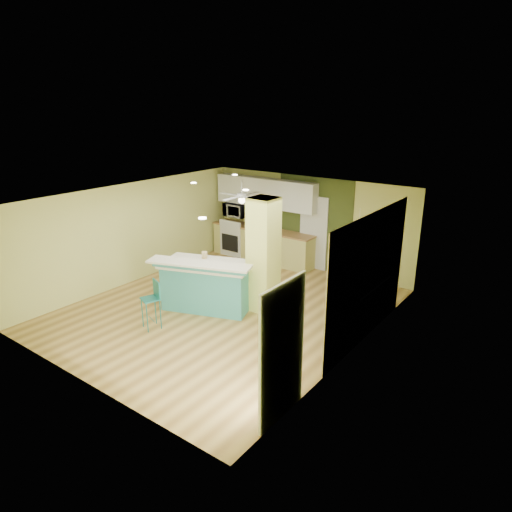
% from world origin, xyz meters
% --- Properties ---
extents(floor, '(6.00, 7.00, 0.01)m').
position_xyz_m(floor, '(0.00, 0.00, -0.01)').
color(floor, olive).
rests_on(floor, ground).
extents(ceiling, '(6.00, 7.00, 0.01)m').
position_xyz_m(ceiling, '(0.00, 0.00, 2.50)').
color(ceiling, white).
rests_on(ceiling, wall_back).
extents(wall_back, '(6.00, 0.01, 2.50)m').
position_xyz_m(wall_back, '(0.00, 3.50, 1.25)').
color(wall_back, '#CCCF6F').
rests_on(wall_back, floor).
extents(wall_front, '(6.00, 0.01, 2.50)m').
position_xyz_m(wall_front, '(0.00, -3.50, 1.25)').
color(wall_front, '#CCCF6F').
rests_on(wall_front, floor).
extents(wall_left, '(0.01, 7.00, 2.50)m').
position_xyz_m(wall_left, '(-3.00, 0.00, 1.25)').
color(wall_left, '#CCCF6F').
rests_on(wall_left, floor).
extents(wall_right, '(0.01, 7.00, 2.50)m').
position_xyz_m(wall_right, '(3.00, 0.00, 1.25)').
color(wall_right, '#CCCF6F').
rests_on(wall_right, floor).
extents(wood_panel, '(0.02, 3.40, 2.50)m').
position_xyz_m(wood_panel, '(2.99, 0.60, 1.25)').
color(wood_panel, '#9A8558').
rests_on(wood_panel, floor).
extents(olive_accent, '(2.20, 0.02, 2.50)m').
position_xyz_m(olive_accent, '(0.20, 3.49, 1.25)').
color(olive_accent, '#3C491D').
rests_on(olive_accent, floor).
extents(interior_door, '(0.82, 0.05, 2.00)m').
position_xyz_m(interior_door, '(0.20, 3.46, 1.00)').
color(interior_door, silver).
rests_on(interior_door, floor).
extents(french_door, '(0.04, 1.08, 2.10)m').
position_xyz_m(french_door, '(2.97, -2.30, 1.05)').
color(french_door, white).
rests_on(french_door, floor).
extents(column, '(0.55, 0.55, 2.50)m').
position_xyz_m(column, '(0.65, 0.50, 1.25)').
color(column, '#DEE469').
rests_on(column, floor).
extents(kitchen_run, '(3.25, 0.63, 0.94)m').
position_xyz_m(kitchen_run, '(-1.30, 3.20, 0.47)').
color(kitchen_run, '#C6BF67').
rests_on(kitchen_run, floor).
extents(stove, '(0.76, 0.66, 1.08)m').
position_xyz_m(stove, '(-2.25, 3.19, 0.46)').
color(stove, silver).
rests_on(stove, floor).
extents(upper_cabinets, '(3.20, 0.34, 0.80)m').
position_xyz_m(upper_cabinets, '(-1.30, 3.32, 1.95)').
color(upper_cabinets, white).
rests_on(upper_cabinets, wall_back).
extents(microwave, '(0.70, 0.48, 0.39)m').
position_xyz_m(microwave, '(-2.25, 3.20, 1.35)').
color(microwave, silver).
rests_on(microwave, wall_back).
extents(ceiling_fan, '(1.41, 1.41, 0.61)m').
position_xyz_m(ceiling_fan, '(-1.10, 2.00, 2.08)').
color(ceiling_fan, silver).
rests_on(ceiling_fan, ceiling).
extents(pendant_lamp, '(0.14, 0.14, 0.69)m').
position_xyz_m(pendant_lamp, '(2.65, 0.75, 1.88)').
color(pendant_lamp, white).
rests_on(pendant_lamp, ceiling).
extents(wall_decor, '(0.03, 0.90, 0.70)m').
position_xyz_m(wall_decor, '(2.96, 0.80, 1.55)').
color(wall_decor, brown).
rests_on(wall_decor, wood_panel).
extents(peninsula, '(2.37, 1.82, 1.19)m').
position_xyz_m(peninsula, '(-0.39, -0.16, 0.55)').
color(peninsula, teal).
rests_on(peninsula, floor).
extents(bar_stool, '(0.43, 0.43, 1.00)m').
position_xyz_m(bar_stool, '(-0.62, -1.51, 0.67)').
color(bar_stool, '#1B757C').
rests_on(bar_stool, floor).
extents(side_counter, '(0.63, 1.48, 0.95)m').
position_xyz_m(side_counter, '(2.70, 0.94, 0.48)').
color(side_counter, teal).
rests_on(side_counter, floor).
extents(fruit_bowl, '(0.28, 0.28, 0.07)m').
position_xyz_m(fruit_bowl, '(-1.09, 3.10, 0.97)').
color(fruit_bowl, '#392417').
rests_on(fruit_bowl, kitchen_run).
extents(canister, '(0.13, 0.13, 0.15)m').
position_xyz_m(canister, '(-0.66, 0.08, 1.11)').
color(canister, gold).
rests_on(canister, peninsula).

